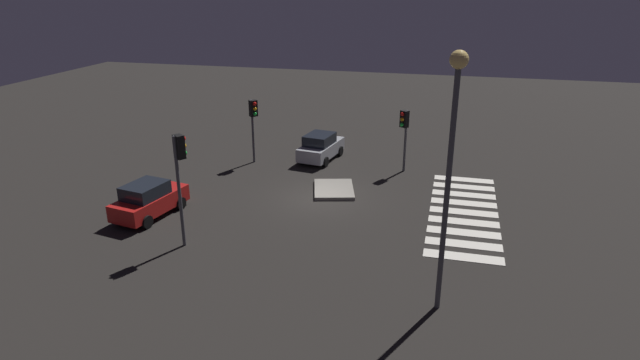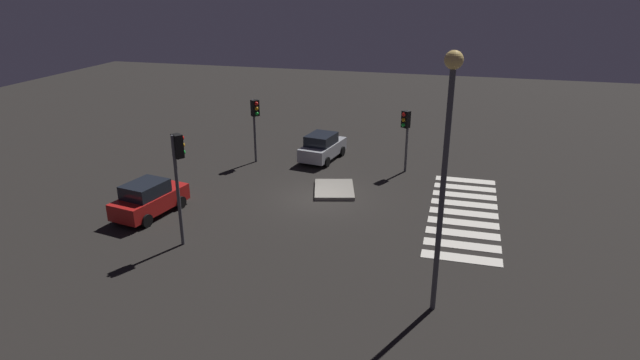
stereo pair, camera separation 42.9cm
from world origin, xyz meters
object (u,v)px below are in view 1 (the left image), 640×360
(car_red, at_px, (149,200))
(traffic_island, at_px, (334,189))
(street_lamp, at_px, (451,145))
(traffic_light_east, at_px, (404,126))
(traffic_light_west, at_px, (180,163))
(traffic_light_north, at_px, (253,116))
(car_silver, at_px, (321,147))

(car_red, bearing_deg, traffic_island, -45.33)
(traffic_island, xyz_separation_m, street_lamp, (-9.61, -5.80, 5.69))
(car_red, xyz_separation_m, traffic_light_east, (9.19, -10.88, 1.93))
(traffic_island, height_order, traffic_light_west, traffic_light_west)
(car_red, distance_m, traffic_light_east, 14.38)
(traffic_island, height_order, car_red, car_red)
(traffic_island, distance_m, street_lamp, 12.59)
(traffic_light_east, relative_size, street_lamp, 0.42)
(traffic_island, distance_m, traffic_light_north, 7.22)
(traffic_light_north, bearing_deg, car_red, -62.07)
(traffic_island, xyz_separation_m, car_red, (-5.23, 7.72, 0.73))
(traffic_light_east, bearing_deg, traffic_light_west, 0.86)
(car_silver, distance_m, street_lamp, 17.22)
(car_red, distance_m, street_lamp, 15.05)
(traffic_light_west, bearing_deg, car_silver, 21.43)
(car_silver, height_order, traffic_light_north, traffic_light_north)
(traffic_island, relative_size, car_silver, 0.78)
(car_silver, height_order, street_lamp, street_lamp)
(car_silver, distance_m, traffic_light_east, 5.57)
(car_red, xyz_separation_m, street_lamp, (-4.38, -13.52, 4.96))
(traffic_light_east, height_order, street_lamp, street_lamp)
(traffic_island, height_order, street_lamp, street_lamp)
(car_silver, relative_size, traffic_light_east, 1.11)
(traffic_island, xyz_separation_m, car_silver, (4.93, 1.97, 0.73))
(traffic_light_east, bearing_deg, car_red, -14.58)
(traffic_island, bearing_deg, car_red, 124.12)
(traffic_island, bearing_deg, traffic_light_north, 59.18)
(car_silver, relative_size, car_red, 1.00)
(traffic_island, height_order, traffic_light_east, traffic_light_east)
(traffic_light_east, height_order, traffic_light_north, traffic_light_north)
(traffic_island, distance_m, car_red, 9.35)
(traffic_light_west, height_order, traffic_light_north, traffic_light_west)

